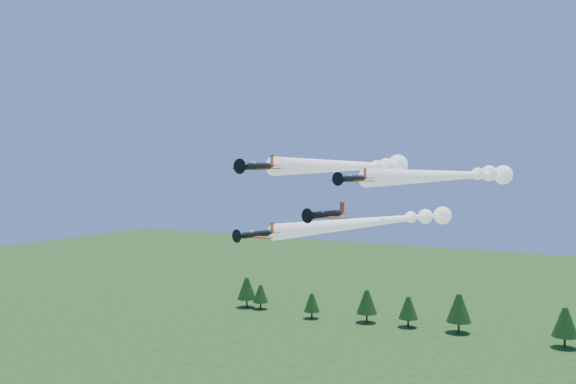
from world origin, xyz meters
The scene contains 5 objects.
plane_lead centered at (1.48, 17.62, 49.50)m, with size 8.41×48.28×3.70m.
plane_left centered at (0.51, 32.42, 39.36)m, with size 18.75×56.50×3.70m.
plane_right centered at (14.80, 29.70, 47.89)m, with size 13.75×56.77×3.70m.
plane_slot centered at (0.79, 8.02, 42.19)m, with size 8.11×8.94×2.83m.
treeline centered at (-4.15, 108.98, 6.42)m, with size 158.98×16.97×11.47m.
Camera 1 is at (43.76, -78.84, 49.66)m, focal length 40.00 mm.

